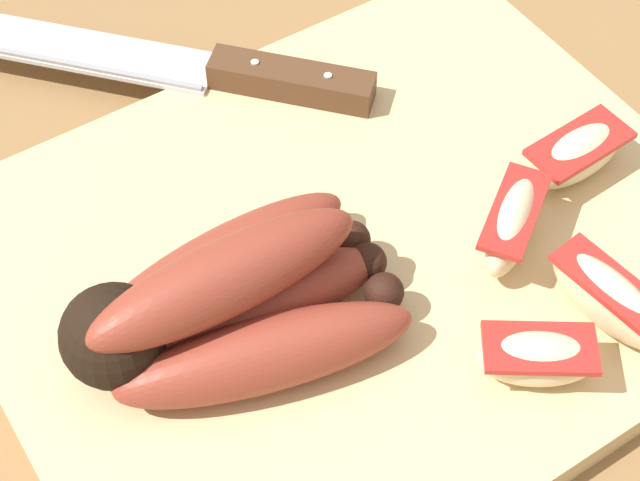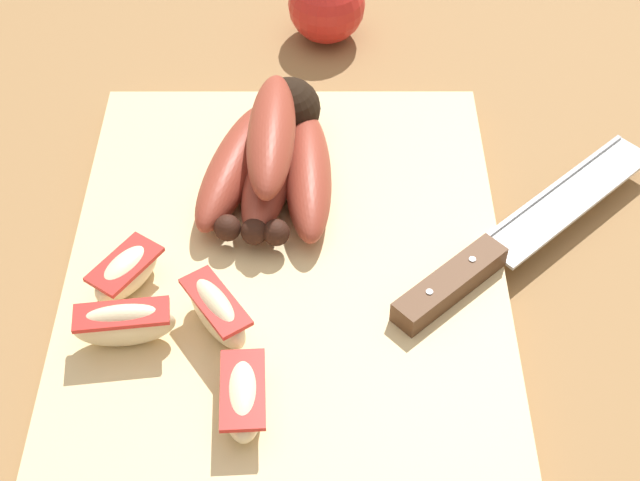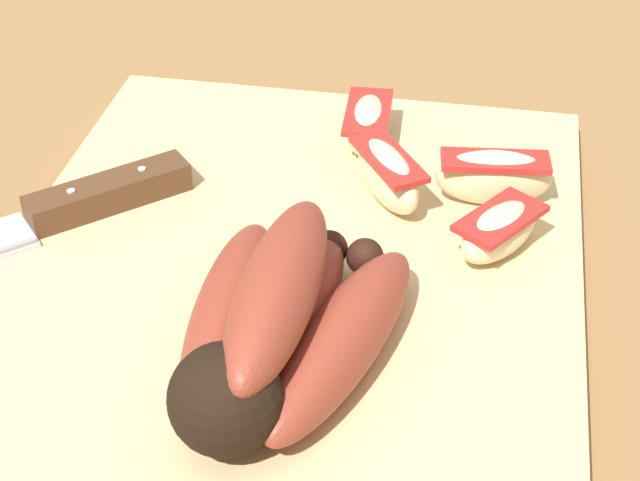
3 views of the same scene
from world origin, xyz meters
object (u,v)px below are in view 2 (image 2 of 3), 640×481
at_px(apple_wedge_middle, 244,397).
at_px(apple_wedge_near, 126,272).
at_px(chefs_knife, 493,252).
at_px(apple_wedge_extra, 124,324).
at_px(apple_wedge_far, 217,312).
at_px(whole_apple, 327,5).
at_px(banana_bunch, 273,155).

bearing_deg(apple_wedge_middle, apple_wedge_near, 40.49).
distance_m(chefs_knife, apple_wedge_extra, 0.27).
xyz_separation_m(chefs_knife, apple_wedge_far, (-0.07, 0.20, 0.01)).
bearing_deg(chefs_knife, whole_apple, 21.54).
bearing_deg(chefs_knife, apple_wedge_far, 108.55).
bearing_deg(whole_apple, apple_wedge_extra, 160.20).
bearing_deg(apple_wedge_middle, apple_wedge_extra, 56.68).
bearing_deg(banana_bunch, apple_wedge_far, 167.70).
xyz_separation_m(apple_wedge_middle, whole_apple, (0.44, -0.06, 0.00)).
distance_m(banana_bunch, apple_wedge_middle, 0.22).
height_order(banana_bunch, apple_wedge_near, banana_bunch).
bearing_deg(apple_wedge_far, whole_apple, -11.57).
relative_size(banana_bunch, apple_wedge_far, 2.50).
distance_m(chefs_knife, apple_wedge_near, 0.27).
bearing_deg(whole_apple, apple_wedge_far, 168.43).
height_order(chefs_knife, apple_wedge_near, apple_wedge_near).
distance_m(banana_bunch, chefs_knife, 0.19).
distance_m(banana_bunch, apple_wedge_near, 0.15).
relative_size(banana_bunch, apple_wedge_near, 2.62).
bearing_deg(banana_bunch, apple_wedge_extra, 149.69).
xyz_separation_m(chefs_knife, whole_apple, (0.31, 0.12, 0.01)).
bearing_deg(chefs_knife, banana_bunch, 62.56).
xyz_separation_m(apple_wedge_extra, whole_apple, (0.39, -0.14, -0.00)).
bearing_deg(chefs_knife, apple_wedge_extra, 106.46).
height_order(chefs_knife, apple_wedge_extra, apple_wedge_extra).
xyz_separation_m(banana_bunch, whole_apple, (0.22, -0.04, -0.01)).
bearing_deg(apple_wedge_extra, apple_wedge_far, -80.53).
distance_m(apple_wedge_extra, whole_apple, 0.41).
bearing_deg(banana_bunch, apple_wedge_near, 138.31).
xyz_separation_m(banana_bunch, apple_wedge_near, (-0.11, 0.10, -0.01)).
relative_size(chefs_knife, apple_wedge_middle, 3.40).
height_order(apple_wedge_far, whole_apple, whole_apple).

